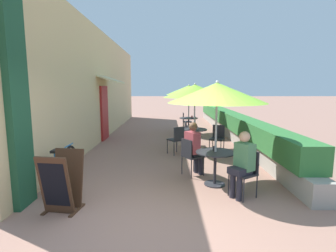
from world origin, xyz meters
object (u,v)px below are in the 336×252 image
Objects in this scene: coffee_cup_near at (213,148)px; coffee_cup_mid at (196,128)px; patio_umbrella_mid at (194,91)px; coffee_cup_far at (191,117)px; cafe_chair_mid_left at (176,138)px; patio_table_far at (187,122)px; cafe_chair_near_right at (189,154)px; cafe_chair_far_right at (184,120)px; patio_umbrella_far at (188,90)px; seated_patron_near_right at (193,146)px; cafe_chair_near_left at (245,169)px; menu_board at (61,182)px; patio_table_near at (214,160)px; cafe_chair_far_left at (191,125)px; cafe_chair_mid_right at (216,137)px; bicycle_leaning at (60,166)px; seated_patron_near_left at (241,162)px; patio_table_mid at (193,135)px; patio_umbrella_near at (216,93)px; cafe_chair_mid_back at (187,131)px.

coffee_cup_mid is (-0.06, 2.87, 0.00)m from coffee_cup_near.
coffee_cup_far is (0.21, 3.20, -1.17)m from patio_umbrella_mid.
patio_table_far is at bearing 46.08° from cafe_chair_mid_left.
cafe_chair_near_right and cafe_chair_far_right have the same top height.
patio_umbrella_far reaches higher than cafe_chair_near_right.
patio_umbrella_far reaches higher than cafe_chair_far_right.
seated_patron_near_right is 0.57× the size of patio_umbrella_mid.
coffee_cup_near is at bearing 0.76° from cafe_chair_near_left.
cafe_chair_mid_left is 0.88× the size of menu_board.
menu_board is (-3.21, -0.58, -0.03)m from cafe_chair_near_left.
menu_board is at bearing -157.04° from patio_table_near.
coffee_cup_near is 0.10× the size of cafe_chair_far_left.
bicycle_leaning is (-3.87, -2.57, -0.16)m from cafe_chair_mid_right.
patio_table_mid is at bearing -25.12° from seated_patron_near_left.
cafe_chair_mid_left reaches higher than coffee_cup_mid.
patio_umbrella_near is 1.45m from seated_patron_near_right.
patio_umbrella_near is at bearing 5.84° from cafe_chair_near_left.
patio_umbrella_mid reaches higher than cafe_chair_mid_left.
coffee_cup_near is at bearing 90.63° from patio_umbrella_near.
patio_umbrella_near is at bearing 31.51° from menu_board.
cafe_chair_far_left is at bearing 5.84° from cafe_chair_far_right.
coffee_cup_mid is at bearing 91.11° from coffee_cup_near.
cafe_chair_mid_right is at bearing 9.31° from cafe_chair_far_right.
cafe_chair_mid_right is at bearing 35.84° from cafe_chair_mid_back.
patio_umbrella_far is at bearing -167.42° from coffee_cup_far.
bicycle_leaning is 1.46m from menu_board.
patio_umbrella_far reaches higher than coffee_cup_far.
cafe_chair_far_right is at bearing -28.38° from cafe_chair_near_left.
cafe_chair_near_left is 1.00× the size of cafe_chair_far_left.
seated_patron_near_left is at bearing -86.19° from patio_table_far.
menu_board reaches higher than cafe_chair_mid_back.
coffee_cup_far is at bearing -29.82° from cafe_chair_near_left.
cafe_chair_far_left is at bearing 89.89° from coffee_cup_near.
coffee_cup_near is 6.81m from cafe_chair_far_right.
menu_board is (-2.60, -4.17, -0.04)m from patio_table_mid.
cafe_chair_near_right reaches higher than patio_table_far.
patio_table_mid is at bearing 92.72° from coffee_cup_near.
cafe_chair_near_right is 9.67× the size of coffee_cup_mid.
patio_table_far is (-0.07, 6.06, -0.23)m from coffee_cup_near.
coffee_cup_near and coffee_cup_far have the same top height.
seated_patron_near_right is (-0.38, 0.64, -1.24)m from patio_umbrella_near.
cafe_chair_mid_back is at bearing 143.09° from cafe_chair_near_right.
cafe_chair_near_right is 0.20m from seated_patron_near_right.
cafe_chair_mid_left reaches higher than patio_table_far.
coffee_cup_mid is at bearing 137.01° from cafe_chair_near_right.
patio_table_near is at bearing -87.36° from patio_table_mid.
patio_umbrella_near is 1.75× the size of seated_patron_near_left.
seated_patron_near_right reaches higher than cafe_chair_near_right.
cafe_chair_mid_left is 4.43m from cafe_chair_far_right.
patio_umbrella_far is (0.19, 2.43, 1.41)m from cafe_chair_mid_back.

